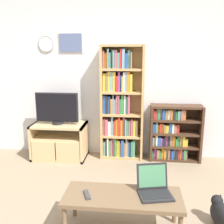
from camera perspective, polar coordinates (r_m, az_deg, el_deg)
name	(u,v)px	position (r m, az deg, el deg)	size (l,w,h in m)	color
wall_back	(109,78)	(4.37, -0.62, 7.33)	(5.88, 0.09, 2.60)	silver
tv_stand	(59,141)	(4.45, -11.36, -6.15)	(0.87, 0.51, 0.58)	tan
television	(57,108)	(4.31, -11.89, 0.77)	(0.69, 0.18, 0.51)	black
bookshelf_tall	(120,105)	(4.25, 1.81, 1.45)	(0.69, 0.28, 1.84)	tan
bookshelf_short	(172,133)	(4.38, 12.95, -4.57)	(0.81, 0.29, 0.91)	#472D1E
coffee_table	(123,199)	(2.67, 2.30, -18.42)	(1.14, 0.46, 0.38)	brown
laptop	(154,187)	(2.68, 9.11, -15.78)	(0.37, 0.36, 0.27)	#232326
remote_near_laptop	(87,195)	(2.65, -5.46, -17.48)	(0.10, 0.16, 0.02)	#38383A
cat	(220,212)	(3.07, 22.42, -19.53)	(0.33, 0.49, 0.30)	black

